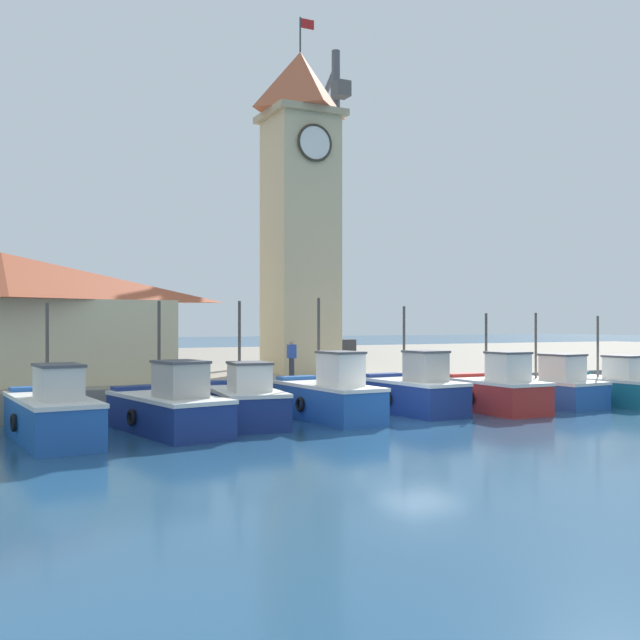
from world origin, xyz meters
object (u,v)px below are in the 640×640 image
object	(u,v)px
fishing_boat_mid_left	(244,402)
dock_worker_near_tower	(292,358)
fishing_boat_left_outer	(52,414)
fishing_boat_far_right	(610,387)
fishing_boat_mid_right	(414,392)
clock_tower	(300,202)
fishing_boat_right_outer	(548,388)
fishing_boat_left_inner	(169,408)
port_crane_near	(335,238)
fishing_boat_center	(329,397)
warehouse_left	(1,316)
fishing_boat_right_inner	(496,391)

from	to	relation	value
fishing_boat_mid_left	dock_worker_near_tower	bearing A→B (deg)	49.90
fishing_boat_left_outer	fishing_boat_far_right	size ratio (longest dim) A/B	1.20
fishing_boat_mid_right	clock_tower	size ratio (longest dim) A/B	0.28
fishing_boat_left_outer	fishing_boat_mid_right	distance (m)	12.95
fishing_boat_right_outer	clock_tower	world-z (taller)	clock_tower
fishing_boat_left_inner	fishing_boat_right_outer	distance (m)	15.95
fishing_boat_left_outer	clock_tower	size ratio (longest dim) A/B	0.33
fishing_boat_mid_right	port_crane_near	size ratio (longest dim) A/B	0.23
fishing_boat_left_inner	dock_worker_near_tower	xyz separation A→B (m)	(6.55, 5.32, 1.17)
fishing_boat_right_outer	fishing_boat_center	bearing A→B (deg)	-179.21
fishing_boat_center	fishing_boat_mid_right	size ratio (longest dim) A/B	1.11
fishing_boat_center	fishing_boat_right_outer	bearing A→B (deg)	0.79
fishing_boat_right_outer	fishing_boat_far_right	bearing A→B (deg)	-14.96
fishing_boat_far_right	port_crane_near	distance (m)	23.06
warehouse_left	fishing_boat_left_outer	bearing A→B (deg)	-84.23
fishing_boat_right_inner	clock_tower	distance (m)	12.66
fishing_boat_left_inner	fishing_boat_mid_left	world-z (taller)	fishing_boat_mid_left
fishing_boat_left_inner	port_crane_near	world-z (taller)	port_crane_near
fishing_boat_left_outer	clock_tower	bearing A→B (deg)	36.55
fishing_boat_center	fishing_boat_mid_right	bearing A→B (deg)	4.66
fishing_boat_left_inner	fishing_boat_mid_right	world-z (taller)	fishing_boat_left_inner
clock_tower	dock_worker_near_tower	size ratio (longest dim) A/B	10.12
fishing_boat_right_inner	fishing_boat_far_right	world-z (taller)	fishing_boat_right_inner
fishing_boat_mid_left	port_crane_near	world-z (taller)	port_crane_near
fishing_boat_right_outer	port_crane_near	bearing A→B (deg)	87.03
fishing_boat_center	fishing_boat_right_outer	world-z (taller)	fishing_boat_center
fishing_boat_center	fishing_boat_right_inner	bearing A→B (deg)	-5.69
fishing_boat_mid_left	fishing_boat_far_right	xyz separation A→B (m)	(15.90, -0.92, -0.04)
fishing_boat_mid_left	fishing_boat_mid_right	distance (m)	6.74
fishing_boat_right_inner	fishing_boat_mid_left	bearing A→B (deg)	174.11
fishing_boat_right_inner	warehouse_left	world-z (taller)	warehouse_left
fishing_boat_left_inner	port_crane_near	xyz separation A→B (m)	(17.02, 21.34, 8.27)
fishing_boat_left_outer	fishing_boat_mid_left	bearing A→B (deg)	9.48
fishing_boat_left_outer	fishing_boat_right_outer	xyz separation A→B (m)	(19.36, 0.84, -0.08)
fishing_boat_right_outer	port_crane_near	xyz separation A→B (m)	(1.07, 20.72, 8.31)
dock_worker_near_tower	fishing_boat_far_right	bearing A→B (deg)	-24.13
port_crane_near	fishing_boat_left_outer	bearing A→B (deg)	-133.47
fishing_boat_mid_right	fishing_boat_right_inner	size ratio (longest dim) A/B	1.07
port_crane_near	dock_worker_near_tower	size ratio (longest dim) A/B	12.57
dock_worker_near_tower	clock_tower	bearing A→B (deg)	59.60
fishing_boat_left_outer	dock_worker_near_tower	xyz separation A→B (m)	(9.97, 5.54, 1.14)
fishing_boat_far_right	dock_worker_near_tower	world-z (taller)	fishing_boat_far_right
fishing_boat_left_outer	fishing_boat_mid_right	size ratio (longest dim) A/B	1.16
fishing_boat_mid_left	fishing_boat_center	distance (m)	3.02
clock_tower	fishing_boat_left_inner	bearing A→B (deg)	-134.59
fishing_boat_left_outer	fishing_boat_center	distance (m)	9.21
dock_worker_near_tower	fishing_boat_right_inner	bearing A→B (deg)	-42.54
fishing_boat_mid_right	clock_tower	bearing A→B (deg)	97.44
fishing_boat_left_inner	clock_tower	bearing A→B (deg)	45.41
clock_tower	dock_worker_near_tower	bearing A→B (deg)	-120.40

